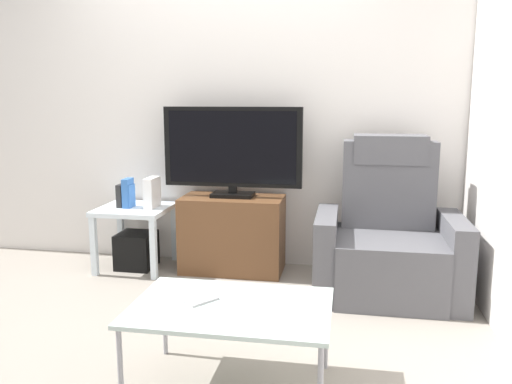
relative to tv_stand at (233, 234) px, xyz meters
name	(u,v)px	position (x,y,z in m)	size (l,w,h in m)	color
ground_plane	(185,313)	(-0.12, -0.86, -0.29)	(6.40, 6.40, 0.00)	gray
wall_back	(224,103)	(-0.12, 0.27, 1.01)	(6.40, 0.06, 2.60)	silver
tv_stand	(233,234)	(0.00, 0.00, 0.00)	(0.78, 0.41, 0.59)	brown
television	(232,150)	(0.00, 0.02, 0.66)	(1.06, 0.20, 0.69)	black
recliner_armchair	(388,240)	(1.16, -0.26, 0.08)	(0.98, 0.78, 1.08)	#515156
side_table	(135,217)	(-0.77, -0.06, 0.12)	(0.54, 0.54, 0.49)	silver
subwoofer_box	(137,250)	(-0.77, -0.06, -0.15)	(0.28, 0.28, 0.28)	black
book_leftmost	(121,196)	(-0.87, -0.08, 0.29)	(0.04, 0.11, 0.18)	#262626
book_middle	(128,193)	(-0.82, -0.08, 0.31)	(0.05, 0.13, 0.23)	#3366B2
book_rightmost	(130,196)	(-0.80, -0.08, 0.29)	(0.03, 0.12, 0.18)	#3366B2
game_console	(152,192)	(-0.63, -0.05, 0.32)	(0.07, 0.20, 0.24)	white
coffee_table	(231,311)	(0.36, -1.65, 0.09)	(0.90, 0.60, 0.41)	#B2C6C1
cell_phone	(202,300)	(0.22, -1.63, 0.12)	(0.07, 0.15, 0.01)	#B7B7BC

